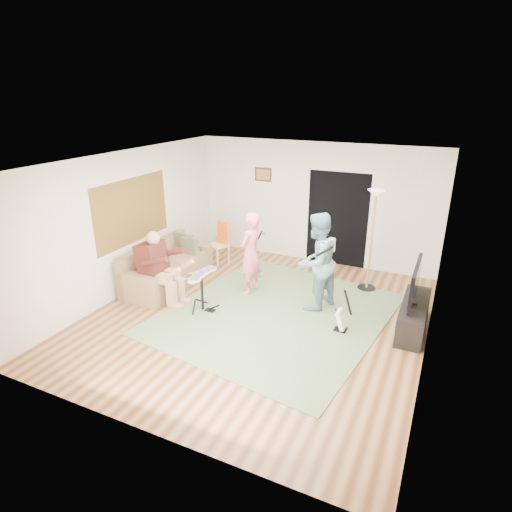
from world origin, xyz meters
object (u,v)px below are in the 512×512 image
Objects in this scene: guitarist at (316,262)px; television at (415,282)px; dining_chair at (219,248)px; tv_cabinet at (413,316)px; drum_kit at (202,293)px; singer at (250,254)px; guitar_spare at (342,319)px; torchiere_lamp at (373,223)px; sofa at (165,271)px.

guitarist is 1.67m from television.
television is at bearing 4.25° from dining_chair.
tv_cabinet is at bearing 108.90° from guitarist.
guitarist is at bearing 177.92° from television.
drum_kit is at bearing -47.38° from dining_chair.
dining_chair is at bearing -123.88° from singer.
singer is 1.38× the size of television.
singer is at bearing 177.50° from tv_cabinet.
guitarist reaches higher than guitar_spare.
guitar_spare is 0.54× the size of tv_cabinet.
singer is 0.90× the size of guitarist.
guitarist is 0.89× the size of torchiere_lamp.
tv_cabinet is (3.50, 0.90, -0.08)m from drum_kit.
drum_kit is at bearing -26.70° from sofa.
tv_cabinet is (4.38, -1.25, -0.08)m from dining_chair.
drum_kit is 3.46m from torchiere_lamp.
singer reaches higher than dining_chair.
torchiere_lamp is (3.79, 1.50, 1.10)m from sofa.
torchiere_lamp is 1.72× the size of television.
dining_chair is (-1.34, 1.12, -0.48)m from singer.
drum_kit is at bearing -17.83° from singer.
guitarist reaches higher than tv_cabinet.
guitar_spare is at bearing 68.24° from guitarist.
drum_kit is 2.32m from dining_chair.
sofa is at bearing -158.35° from torchiere_lamp.
guitar_spare is at bearing -152.49° from tv_cabinet.
dining_chair is at bearing 151.56° from guitar_spare.
guitar_spare is 2.15m from torchiere_lamp.
drum_kit is at bearing -40.84° from guitarist.
guitar_spare is (2.45, 0.35, -0.11)m from drum_kit.
dining_chair is 0.66× the size of tv_cabinet.
tv_cabinet is (3.04, -0.13, -0.56)m from singer.
guitarist is (1.33, -0.07, 0.08)m from singer.
guitarist is 1.27× the size of tv_cabinet.
tv_cabinet is at bearing 93.58° from singer.
sofa is at bearing -63.35° from guitarist.
singer reaches higher than guitar_spare.
guitarist is (1.78, 0.96, 0.56)m from drum_kit.
sofa is 3.15m from guitarist.
torchiere_lamp reaches higher than drum_kit.
singer is 1.15× the size of tv_cabinet.
guitarist is 1.52× the size of television.
torchiere_lamp is at bearing 40.79° from drum_kit.
dining_chair is (-0.88, 2.15, 0.00)m from drum_kit.
guitar_spare reaches higher than tv_cabinet.
dining_chair reaches higher than guitar_spare.
sofa is 1.56m from dining_chair.
torchiere_lamp reaches higher than singer.
torchiere_lamp reaches higher than guitar_spare.
television is at bearing 14.59° from drum_kit.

